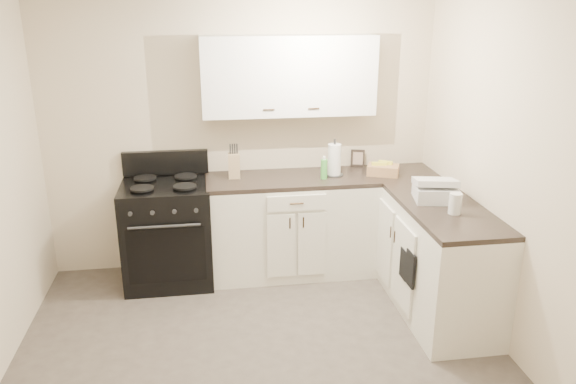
{
  "coord_description": "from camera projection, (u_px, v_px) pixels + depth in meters",
  "views": [
    {
      "loc": [
        -0.33,
        -3.34,
        2.46
      ],
      "look_at": [
        0.3,
        0.85,
        1.02
      ],
      "focal_mm": 35.0,
      "sensor_mm": 36.0,
      "label": 1
    }
  ],
  "objects": [
    {
      "name": "stove",
      "position": [
        168.0,
        234.0,
        5.1
      ],
      "size": [
        0.78,
        0.67,
        0.94
      ],
      "primitive_type": "cube",
      "color": "black",
      "rests_on": "floor"
    },
    {
      "name": "wall_right",
      "position": [
        524.0,
        189.0,
        3.82
      ],
      "size": [
        0.0,
        3.6,
        3.6
      ],
      "primitive_type": "plane",
      "rotation": [
        1.57,
        0.0,
        -1.57
      ],
      "color": "beige",
      "rests_on": "ground"
    },
    {
      "name": "soap_bottle",
      "position": [
        324.0,
        169.0,
        5.06
      ],
      "size": [
        0.07,
        0.07,
        0.18
      ],
      "primitive_type": "cylinder",
      "rotation": [
        0.0,
        0.0,
        0.19
      ],
      "color": "#4FB746",
      "rests_on": "countertop_back"
    },
    {
      "name": "picture_frame",
      "position": [
        358.0,
        158.0,
        5.45
      ],
      "size": [
        0.14,
        0.08,
        0.17
      ],
      "primitive_type": "cube",
      "rotation": [
        -0.14,
        0.0,
        -0.3
      ],
      "color": "black",
      "rests_on": "countertop_back"
    },
    {
      "name": "base_cabinets_back",
      "position": [
        291.0,
        227.0,
        5.29
      ],
      "size": [
        1.55,
        0.6,
        0.9
      ],
      "primitive_type": "cube",
      "color": "white",
      "rests_on": "floor"
    },
    {
      "name": "countertop_right",
      "position": [
        430.0,
        197.0,
        4.68
      ],
      "size": [
        0.6,
        1.9,
        0.04
      ],
      "primitive_type": "cube",
      "color": "black",
      "rests_on": "base_cabinets_right"
    },
    {
      "name": "wall_back",
      "position": [
        242.0,
        138.0,
        5.25
      ],
      "size": [
        3.6,
        0.0,
        3.6
      ],
      "primitive_type": "plane",
      "rotation": [
        1.57,
        0.0,
        0.0
      ],
      "color": "beige",
      "rests_on": "ground"
    },
    {
      "name": "upper_cabinets",
      "position": [
        289.0,
        76.0,
        4.98
      ],
      "size": [
        1.55,
        0.3,
        0.7
      ],
      "primitive_type": "cube",
      "color": "white",
      "rests_on": "wall_back"
    },
    {
      "name": "floor",
      "position": [
        264.0,
        369.0,
        3.97
      ],
      "size": [
        3.6,
        3.6,
        0.0
      ],
      "primitive_type": "plane",
      "color": "#473F38",
      "rests_on": "ground"
    },
    {
      "name": "oven_mitt_near",
      "position": [
        410.0,
        269.0,
        4.31
      ],
      "size": [
        0.02,
        0.16,
        0.28
      ],
      "primitive_type": "cube",
      "color": "black",
      "rests_on": "base_cabinets_right"
    },
    {
      "name": "countertop_grill",
      "position": [
        435.0,
        193.0,
        4.53
      ],
      "size": [
        0.38,
        0.36,
        0.12
      ],
      "primitive_type": "cube",
      "rotation": [
        0.0,
        0.0,
        -0.19
      ],
      "color": "silver",
      "rests_on": "countertop_right"
    },
    {
      "name": "glass_jar",
      "position": [
        455.0,
        204.0,
        4.23
      ],
      "size": [
        0.13,
        0.13,
        0.16
      ],
      "primitive_type": "cylinder",
      "rotation": [
        0.0,
        0.0,
        -0.4
      ],
      "color": "silver",
      "rests_on": "countertop_right"
    },
    {
      "name": "oven_mitt_far",
      "position": [
        404.0,
        264.0,
        4.45
      ],
      "size": [
        0.02,
        0.14,
        0.24
      ],
      "primitive_type": "cube",
      "color": "black",
      "rests_on": "base_cabinets_right"
    },
    {
      "name": "base_cabinets_right",
      "position": [
        426.0,
        248.0,
        4.83
      ],
      "size": [
        0.6,
        1.9,
        0.9
      ],
      "primitive_type": "cube",
      "color": "white",
      "rests_on": "floor"
    },
    {
      "name": "wicker_basket",
      "position": [
        383.0,
        170.0,
        5.19
      ],
      "size": [
        0.33,
        0.28,
        0.09
      ],
      "primitive_type": "cube",
      "rotation": [
        0.0,
        0.0,
        -0.4
      ],
      "color": "#B17F53",
      "rests_on": "countertop_right"
    },
    {
      "name": "countertop_back",
      "position": [
        291.0,
        179.0,
        5.14
      ],
      "size": [
        1.55,
        0.6,
        0.04
      ],
      "primitive_type": "cube",
      "color": "black",
      "rests_on": "base_cabinets_back"
    },
    {
      "name": "paper_towel",
      "position": [
        334.0,
        160.0,
        5.15
      ],
      "size": [
        0.15,
        0.15,
        0.29
      ],
      "primitive_type": "cylinder",
      "rotation": [
        0.0,
        0.0,
        0.3
      ],
      "color": "white",
      "rests_on": "countertop_back"
    },
    {
      "name": "knife_block",
      "position": [
        234.0,
        166.0,
        5.08
      ],
      "size": [
        0.11,
        0.1,
        0.23
      ],
      "primitive_type": "cube",
      "rotation": [
        0.0,
        0.0,
        -0.05
      ],
      "color": "tan",
      "rests_on": "countertop_back"
    },
    {
      "name": "wall_front",
      "position": [
        317.0,
        383.0,
        1.88
      ],
      "size": [
        3.6,
        0.0,
        3.6
      ],
      "primitive_type": "plane",
      "rotation": [
        -1.57,
        0.0,
        0.0
      ],
      "color": "beige",
      "rests_on": "ground"
    }
  ]
}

